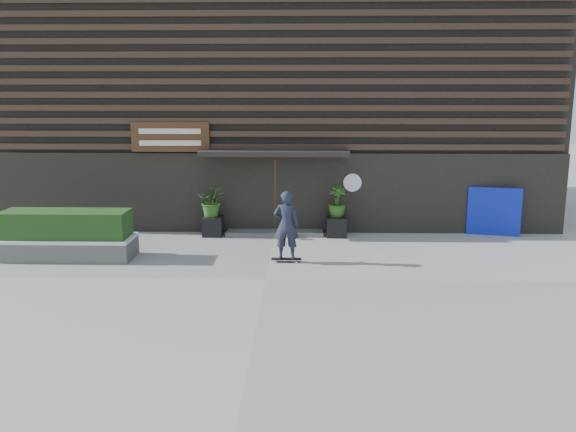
{
  "coord_description": "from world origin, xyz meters",
  "views": [
    {
      "loc": [
        0.86,
        -13.38,
        4.25
      ],
      "look_at": [
        0.47,
        2.1,
        1.1
      ],
      "focal_mm": 37.05,
      "sensor_mm": 36.0,
      "label": 1
    }
  ],
  "objects_px": {
    "planter_pot_left": "(213,226)",
    "raised_bed": "(68,249)",
    "skateboarder": "(286,225)",
    "blue_tarp": "(494,211)",
    "planter_pot_right": "(336,227)"
  },
  "relations": [
    {
      "from": "planter_pot_left",
      "to": "skateboarder",
      "type": "bearing_deg",
      "value": -51.17
    },
    {
      "from": "planter_pot_left",
      "to": "raised_bed",
      "type": "bearing_deg",
      "value": -142.7
    },
    {
      "from": "planter_pot_right",
      "to": "raised_bed",
      "type": "height_order",
      "value": "planter_pot_right"
    },
    {
      "from": "raised_bed",
      "to": "blue_tarp",
      "type": "height_order",
      "value": "blue_tarp"
    },
    {
      "from": "planter_pot_right",
      "to": "planter_pot_left",
      "type": "bearing_deg",
      "value": 180.0
    },
    {
      "from": "planter_pot_left",
      "to": "skateboarder",
      "type": "relative_size",
      "value": 0.32
    },
    {
      "from": "planter_pot_left",
      "to": "blue_tarp",
      "type": "height_order",
      "value": "blue_tarp"
    },
    {
      "from": "raised_bed",
      "to": "planter_pot_left",
      "type": "bearing_deg",
      "value": 37.3
    },
    {
      "from": "blue_tarp",
      "to": "skateboarder",
      "type": "bearing_deg",
      "value": -139.32
    },
    {
      "from": "planter_pot_right",
      "to": "skateboarder",
      "type": "height_order",
      "value": "skateboarder"
    },
    {
      "from": "planter_pot_right",
      "to": "blue_tarp",
      "type": "xyz_separation_m",
      "value": [
        4.86,
        0.3,
        0.44
      ]
    },
    {
      "from": "skateboarder",
      "to": "blue_tarp",
      "type": "bearing_deg",
      "value": 26.96
    },
    {
      "from": "planter_pot_left",
      "to": "skateboarder",
      "type": "height_order",
      "value": "skateboarder"
    },
    {
      "from": "planter_pot_right",
      "to": "blue_tarp",
      "type": "bearing_deg",
      "value": 3.54
    },
    {
      "from": "planter_pot_left",
      "to": "raised_bed",
      "type": "relative_size",
      "value": 0.17
    }
  ]
}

